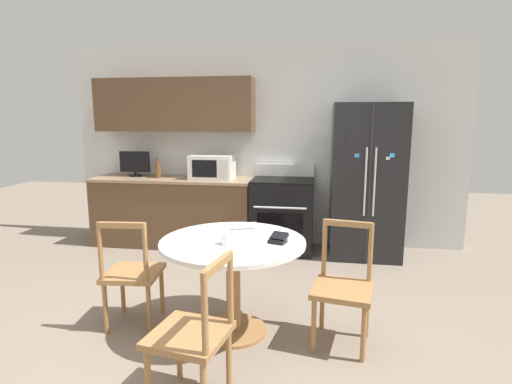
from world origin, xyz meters
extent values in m
plane|color=gray|center=(0.00, 0.00, 0.00)|extent=(14.00, 14.00, 0.00)
cube|color=silver|center=(0.00, 2.65, 1.30)|extent=(5.20, 0.10, 2.60)
cube|color=brown|center=(-1.15, 2.43, 1.84)|extent=(2.09, 0.34, 0.68)
cube|color=brown|center=(-1.15, 2.29, 0.43)|extent=(2.09, 0.62, 0.86)
cube|color=#997A5B|center=(-1.15, 2.29, 0.88)|extent=(2.12, 0.64, 0.03)
cube|color=black|center=(1.30, 2.24, 0.92)|extent=(0.83, 0.69, 1.84)
cube|color=#333333|center=(1.30, 1.89, 0.92)|extent=(0.01, 0.01, 1.77)
cylinder|color=silver|center=(1.25, 1.87, 0.97)|extent=(0.02, 0.02, 0.77)
cylinder|color=silver|center=(1.35, 1.87, 0.97)|extent=(0.02, 0.02, 0.77)
cube|color=#338CD8|center=(1.53, 1.89, 1.27)|extent=(0.06, 0.02, 0.04)
cube|color=#338CD8|center=(1.15, 1.89, 1.26)|extent=(0.05, 0.01, 0.04)
cube|color=white|center=(1.48, 1.89, 1.23)|extent=(0.04, 0.01, 0.03)
cube|color=black|center=(1.03, 1.89, 1.44)|extent=(0.04, 0.02, 0.03)
cube|color=black|center=(0.30, 2.26, 0.45)|extent=(0.76, 0.64, 0.90)
cube|color=black|center=(0.30, 1.94, 0.36)|extent=(0.55, 0.01, 0.40)
cylinder|color=silver|center=(0.30, 1.91, 0.63)|extent=(0.63, 0.02, 0.02)
cube|color=black|center=(0.30, 2.26, 0.91)|extent=(0.76, 0.64, 0.02)
cube|color=white|center=(0.30, 2.55, 1.00)|extent=(0.76, 0.06, 0.16)
cube|color=white|center=(-0.62, 2.29, 1.05)|extent=(0.54, 0.38, 0.31)
cube|color=black|center=(-0.67, 2.10, 1.05)|extent=(0.32, 0.01, 0.21)
cube|color=silver|center=(-0.42, 2.10, 1.05)|extent=(0.11, 0.01, 0.22)
cylinder|color=black|center=(-1.70, 2.34, 0.91)|extent=(0.16, 0.16, 0.02)
cylinder|color=black|center=(-1.70, 2.34, 0.94)|extent=(0.03, 0.03, 0.04)
cube|color=black|center=(-1.70, 2.34, 1.10)|extent=(0.41, 0.05, 0.28)
cylinder|color=brown|center=(-1.34, 2.26, 0.99)|extent=(0.08, 0.08, 0.18)
cylinder|color=brown|center=(-1.34, 2.26, 1.11)|extent=(0.03, 0.03, 0.07)
cylinder|color=#262626|center=(-1.34, 2.26, 1.15)|extent=(0.03, 0.03, 0.01)
cylinder|color=white|center=(0.11, 0.18, 0.73)|extent=(1.11, 1.11, 0.03)
cylinder|color=#9E7042|center=(0.11, 0.18, 0.37)|extent=(0.11, 0.11, 0.69)
cylinder|color=#9E7042|center=(0.11, 0.18, 0.01)|extent=(0.52, 0.52, 0.03)
cube|color=#9E7042|center=(0.03, -0.64, 0.43)|extent=(0.49, 0.49, 0.04)
cylinder|color=#9E7042|center=(-0.17, -0.78, 0.21)|extent=(0.04, 0.04, 0.41)
cylinder|color=#9E7042|center=(-0.12, -0.44, 0.21)|extent=(0.04, 0.04, 0.41)
cylinder|color=#9E7042|center=(0.22, -0.50, 0.21)|extent=(0.04, 0.04, 0.41)
cylinder|color=#9E7042|center=(0.18, -0.84, 0.68)|extent=(0.04, 0.04, 0.45)
cylinder|color=#9E7042|center=(0.24, -0.50, 0.68)|extent=(0.04, 0.04, 0.45)
cube|color=#9E7042|center=(0.21, -0.67, 0.88)|extent=(0.09, 0.35, 0.04)
cube|color=#9E7042|center=(0.93, 0.13, 0.43)|extent=(0.49, 0.49, 0.04)
cylinder|color=#9E7042|center=(1.07, -0.07, 0.21)|extent=(0.04, 0.04, 0.41)
cylinder|color=#9E7042|center=(0.73, -0.01, 0.21)|extent=(0.04, 0.04, 0.41)
cylinder|color=#9E7042|center=(1.13, 0.27, 0.21)|extent=(0.04, 0.04, 0.41)
cylinder|color=#9E7042|center=(0.79, 0.33, 0.21)|extent=(0.04, 0.04, 0.41)
cylinder|color=#9E7042|center=(1.13, 0.29, 0.68)|extent=(0.04, 0.04, 0.45)
cylinder|color=#9E7042|center=(0.80, 0.35, 0.68)|extent=(0.04, 0.04, 0.45)
cube|color=#9E7042|center=(0.97, 0.32, 0.88)|extent=(0.35, 0.10, 0.04)
cube|color=#9E7042|center=(-0.72, 0.20, 0.43)|extent=(0.46, 0.46, 0.04)
cylinder|color=#9E7042|center=(-0.91, 0.35, 0.21)|extent=(0.04, 0.04, 0.41)
cylinder|color=#9E7042|center=(-0.56, 0.39, 0.21)|extent=(0.04, 0.04, 0.41)
cylinder|color=#9E7042|center=(-0.87, 0.01, 0.21)|extent=(0.04, 0.04, 0.41)
cylinder|color=#9E7042|center=(-0.53, 0.04, 0.21)|extent=(0.04, 0.04, 0.41)
cylinder|color=#9E7042|center=(-0.87, -0.01, 0.68)|extent=(0.04, 0.04, 0.45)
cylinder|color=#9E7042|center=(-0.53, 0.03, 0.68)|extent=(0.04, 0.04, 0.45)
cube|color=#9E7042|center=(-0.70, 0.01, 0.88)|extent=(0.35, 0.07, 0.04)
cylinder|color=silver|center=(0.09, 0.08, 0.79)|extent=(0.09, 0.09, 0.08)
cylinder|color=#8C4C99|center=(0.09, 0.08, 0.77)|extent=(0.08, 0.08, 0.04)
cylinder|color=silver|center=(0.13, 0.51, 0.78)|extent=(0.20, 0.13, 0.05)
cube|color=black|center=(0.45, 0.17, 0.76)|extent=(0.14, 0.13, 0.03)
cube|color=black|center=(0.46, 0.19, 0.79)|extent=(0.14, 0.13, 0.06)
camera|label=1|loc=(0.74, -2.66, 1.65)|focal=28.00mm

